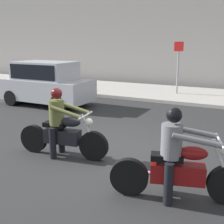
# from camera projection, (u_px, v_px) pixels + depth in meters

# --- Properties ---
(ground_plane) EXTENTS (80.00, 80.00, 0.00)m
(ground_plane) POSITION_uv_depth(u_px,v_px,m) (114.00, 149.00, 6.98)
(ground_plane) COLOR #292929
(sidewalk_slab) EXTENTS (40.00, 4.40, 0.14)m
(sidewalk_slab) POSITION_uv_depth(u_px,v_px,m) (188.00, 95.00, 13.87)
(sidewalk_slab) COLOR #A8A399
(sidewalk_slab) RESTS_ON ground_plane
(motorcycle_with_rider_gray) EXTENTS (2.18, 0.90, 1.57)m
(motorcycle_with_rider_gray) POSITION_uv_depth(u_px,v_px,m) (177.00, 163.00, 4.62)
(motorcycle_with_rider_gray) COLOR black
(motorcycle_with_rider_gray) RESTS_ON ground_plane
(motorcycle_with_rider_olive) EXTENTS (2.19, 0.74, 1.58)m
(motorcycle_with_rider_olive) POSITION_uv_depth(u_px,v_px,m) (62.00, 129.00, 6.43)
(motorcycle_with_rider_olive) COLOR black
(motorcycle_with_rider_olive) RESTS_ON ground_plane
(parked_hatchback_silver) EXTENTS (3.90, 1.76, 1.80)m
(parked_hatchback_silver) POSITION_uv_depth(u_px,v_px,m) (46.00, 83.00, 11.73)
(parked_hatchback_silver) COLOR #B2B5BA
(parked_hatchback_silver) RESTS_ON ground_plane
(street_sign_post) EXTENTS (0.44, 0.08, 2.48)m
(street_sign_post) POSITION_uv_depth(u_px,v_px,m) (178.00, 62.00, 13.50)
(street_sign_post) COLOR gray
(street_sign_post) RESTS_ON sidewalk_slab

